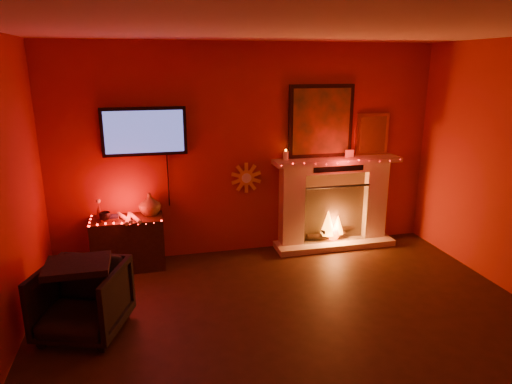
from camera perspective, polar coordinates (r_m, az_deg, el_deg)
The scene contains 6 objects.
room at distance 3.56m, azimuth 8.24°, elevation -2.05°, with size 5.00×5.00×5.00m.
fireplace at distance 6.27m, azimuth 9.65°, elevation -0.26°, with size 1.72×0.40×2.18m.
tv at distance 5.65m, azimuth -13.78°, elevation 7.33°, with size 1.00×0.07×1.24m.
sunburst_clock at distance 5.93m, azimuth -1.23°, elevation 1.78°, with size 0.40×0.03×0.40m.
console_table at distance 5.79m, azimuth -15.53°, elevation -5.73°, with size 0.85×0.50×0.92m.
armchair at distance 4.58m, azimuth -20.88°, elevation -12.53°, with size 0.72×0.74×0.67m, color black.
Camera 1 is at (-1.29, -3.14, 2.42)m, focal length 32.00 mm.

